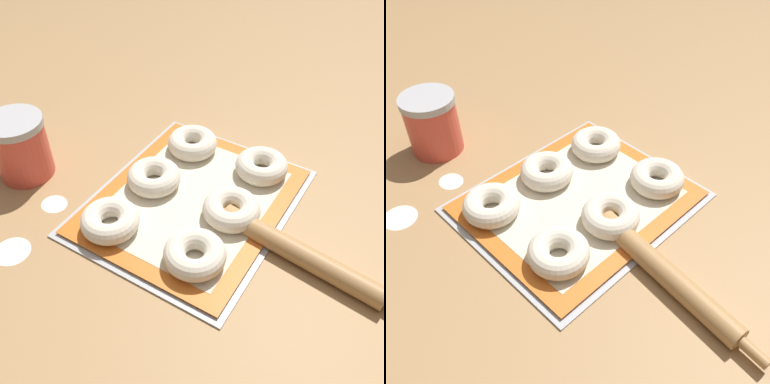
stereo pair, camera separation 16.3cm
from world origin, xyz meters
The scene contains 13 objects.
ground_plane centered at (0.00, 0.00, 0.00)m, with size 2.80×2.80×0.00m, color #A87F51.
baking_tray centered at (-0.01, 0.01, 0.00)m, with size 0.45×0.38×0.01m.
baking_mat centered at (-0.01, 0.01, 0.01)m, with size 0.42×0.36×0.00m.
bagel_front_left centered at (-0.14, -0.08, 0.03)m, with size 0.11×0.11×0.04m.
bagel_front_center centered at (-0.01, -0.08, 0.03)m, with size 0.11×0.11×0.04m.
bagel_front_right centered at (0.14, -0.07, 0.03)m, with size 0.11×0.11×0.04m.
bagel_back_left centered at (-0.16, 0.10, 0.03)m, with size 0.11×0.11×0.04m.
bagel_back_center centered at (-0.01, 0.10, 0.03)m, with size 0.11×0.11×0.04m.
bagel_back_right centered at (0.13, 0.10, 0.03)m, with size 0.11×0.11×0.04m.
flour_canister centered at (-0.12, 0.37, 0.07)m, with size 0.12×0.12×0.14m.
rolling_pin centered at (-0.04, -0.23, 0.02)m, with size 0.08×0.42×0.04m.
flour_patch_near centered at (-0.29, 0.23, 0.00)m, with size 0.07×0.07×0.00m.
flour_patch_far centered at (-0.16, 0.25, 0.00)m, with size 0.05×0.06×0.00m.
Camera 2 is at (-0.47, -0.46, 0.66)m, focal length 42.00 mm.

